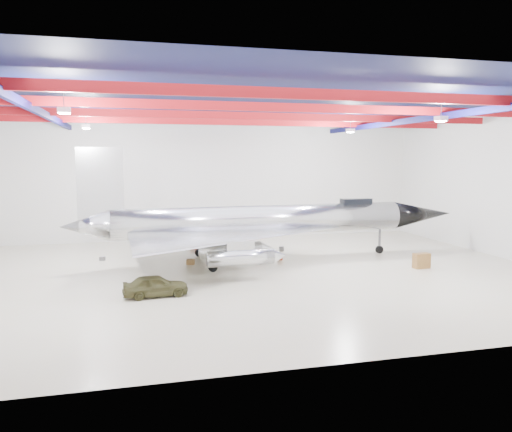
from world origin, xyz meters
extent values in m
plane|color=beige|center=(0.00, 0.00, 0.00)|extent=(40.00, 40.00, 0.00)
plane|color=silver|center=(0.00, 15.00, 5.50)|extent=(40.00, 0.00, 40.00)
plane|color=silver|center=(20.00, 0.00, 5.50)|extent=(0.00, 30.00, 30.00)
plane|color=#0A0F38|center=(0.00, 0.00, 11.00)|extent=(40.00, 40.00, 0.00)
cube|color=maroon|center=(0.00, -9.00, 10.40)|extent=(39.50, 0.25, 0.50)
cube|color=maroon|center=(0.00, -3.00, 10.40)|extent=(39.50, 0.25, 0.50)
cube|color=maroon|center=(0.00, 3.00, 10.40)|extent=(39.50, 0.25, 0.50)
cube|color=maroon|center=(0.00, 9.00, 10.40)|extent=(39.50, 0.25, 0.50)
cube|color=#0B0C45|center=(-12.00, 0.00, 10.10)|extent=(0.25, 29.50, 0.40)
cube|color=#0B0C45|center=(12.00, 0.00, 10.10)|extent=(0.25, 29.50, 0.40)
cube|color=silver|center=(-10.00, -6.00, 9.70)|extent=(0.55, 0.55, 0.25)
cube|color=silver|center=(10.00, -6.00, 9.70)|extent=(0.55, 0.55, 0.25)
cube|color=silver|center=(-10.00, 6.00, 9.70)|extent=(0.55, 0.55, 0.25)
cube|color=silver|center=(10.00, 6.00, 9.70)|extent=(0.55, 0.55, 0.25)
cylinder|color=silver|center=(2.22, 3.82, 3.01)|extent=(21.53, 3.00, 2.15)
cone|color=black|center=(15.63, 4.35, 3.01)|extent=(5.45, 2.36, 2.15)
cone|color=silver|center=(-10.11, 3.32, 3.01)|extent=(3.30, 2.27, 2.15)
cube|color=silver|center=(-9.04, 3.37, 5.80)|extent=(3.01, 0.25, 4.83)
cube|color=black|center=(9.73, 4.12, 4.13)|extent=(2.39, 0.95, 0.54)
cylinder|color=silver|center=(-0.76, -2.21, 1.50)|extent=(4.11, 1.13, 0.97)
cylinder|color=silver|center=(-0.86, 0.47, 1.50)|extent=(4.11, 1.13, 0.97)
cylinder|color=silver|center=(-1.12, 6.90, 1.50)|extent=(4.11, 1.13, 0.97)
cylinder|color=silver|center=(-1.23, 9.59, 1.50)|extent=(4.11, 1.13, 0.97)
cylinder|color=#59595B|center=(11.88, 4.20, 0.97)|extent=(0.19, 0.19, 1.93)
cylinder|color=black|center=(11.88, 4.20, 0.30)|extent=(0.61, 0.26, 0.60)
cylinder|color=#59595B|center=(-1.96, 0.96, 0.97)|extent=(0.19, 0.19, 1.93)
cylinder|color=black|center=(-1.96, 0.96, 0.30)|extent=(0.61, 0.26, 0.60)
cylinder|color=#59595B|center=(-2.17, 6.33, 0.97)|extent=(0.19, 0.19, 1.93)
cylinder|color=black|center=(-2.17, 6.33, 0.30)|extent=(0.61, 0.26, 0.60)
imported|color=#3E3C1F|center=(-5.92, -4.17, 0.59)|extent=(3.59, 1.68, 1.19)
cube|color=brown|center=(12.06, -1.40, 0.52)|extent=(1.17, 0.65, 1.03)
cube|color=olive|center=(-3.12, 3.65, 0.19)|extent=(0.65, 0.58, 0.38)
cube|color=maroon|center=(-2.21, 9.57, 0.17)|extent=(0.51, 0.41, 0.34)
cylinder|color=#59595B|center=(2.37, 4.22, 0.20)|extent=(0.49, 0.49, 0.39)
cube|color=olive|center=(0.55, 6.54, 0.23)|extent=(0.67, 0.54, 0.46)
cube|color=#59595B|center=(-9.26, 6.61, 0.14)|extent=(0.44, 0.38, 0.28)
cylinder|color=maroon|center=(3.50, 3.64, 0.18)|extent=(0.50, 0.50, 0.35)
cube|color=olive|center=(0.22, 6.35, 0.21)|extent=(0.74, 0.68, 0.42)
cylinder|color=#59595B|center=(4.64, 7.02, 0.19)|extent=(0.45, 0.45, 0.38)
camera|label=1|loc=(-7.06, -31.13, 7.43)|focal=35.00mm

